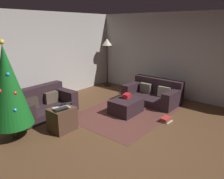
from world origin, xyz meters
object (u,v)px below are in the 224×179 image
corner_lamp (107,46)px  couch_right (154,93)px  ottoman (126,106)px  christmas_tree (8,87)px  tv_remote (122,98)px  book_stack (166,119)px  gift_box (127,96)px  couch_left (42,104)px  laptop (63,106)px  side_table (62,119)px

corner_lamp → couch_right: bearing=-100.7°
corner_lamp → ottoman: bearing=-128.5°
couch_right → christmas_tree: 3.98m
couch_right → tv_remote: 1.28m
tv_remote → book_stack: (0.19, -1.20, -0.33)m
christmas_tree → gift_box: bearing=-20.7°
ottoman → christmas_tree: 2.82m
couch_left → couch_right: couch_left is taller
tv_remote → book_stack: bearing=-88.9°
couch_left → corner_lamp: size_ratio=0.88×
corner_lamp → laptop: bearing=-153.9°
side_table → book_stack: (1.84, -1.56, -0.20)m
ottoman → book_stack: bearing=-79.9°
side_table → corner_lamp: (3.32, 1.58, 1.24)m
side_table → couch_right: bearing=-12.2°
gift_box → tv_remote: 0.14m
couch_left → side_table: couch_left is taller
couch_right → corner_lamp: corner_lamp is taller
ottoman → laptop: laptop is taller
christmas_tree → book_stack: (2.66, -2.09, -1.03)m
tv_remote → christmas_tree: 2.71m
tv_remote → ottoman: bearing=-96.9°
couch_left → ottoman: size_ratio=1.95×
gift_box → christmas_tree: bearing=159.3°
laptop → corner_lamp: size_ratio=0.24×
gift_box → corner_lamp: bearing=52.5°
ottoman → gift_box: 0.27m
couch_left → gift_box: bearing=132.2°
gift_box → side_table: bearing=165.8°
tv_remote → corner_lamp: (1.66, 1.94, 1.11)m
tv_remote → corner_lamp: corner_lamp is taller
tv_remote → side_table: 1.70m
christmas_tree → side_table: 1.27m
laptop → book_stack: 2.44m
book_stack → laptop: bearing=140.8°
side_table → book_stack: 2.43m
christmas_tree → corner_lamp: 4.28m
ottoman → gift_box: gift_box is taller
tv_remote → couch_right: bearing=-19.7°
couch_left → gift_box: couch_left is taller
ottoman → side_table: 1.74m
ottoman → laptop: 1.77m
couch_left → couch_right: bearing=144.8°
christmas_tree → corner_lamp: (4.13, 1.05, 0.42)m
book_stack → christmas_tree: bearing=141.8°
side_table → laptop: laptop is taller
book_stack → side_table: bearing=139.7°
ottoman → book_stack: ottoman is taller
couch_left → book_stack: couch_left is taller
couch_right → couch_left: bearing=57.4°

